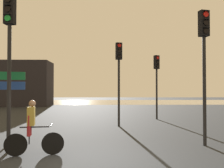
{
  "coord_description": "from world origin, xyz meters",
  "views": [
    {
      "loc": [
        0.18,
        -6.58,
        1.91
      ],
      "look_at": [
        0.5,
        5.0,
        2.2
      ],
      "focal_mm": 40.0,
      "sensor_mm": 36.0,
      "label": 1
    }
  ],
  "objects_px": {
    "traffic_light_far_right": "(157,75)",
    "traffic_light_center": "(119,68)",
    "traffic_light_near_right": "(204,52)",
    "direction_sign_post": "(8,94)",
    "traffic_light_near_left": "(9,44)",
    "cyclist": "(32,127)"
  },
  "relations": [
    {
      "from": "traffic_light_near_right",
      "to": "direction_sign_post",
      "type": "xyz_separation_m",
      "value": [
        -6.79,
        0.18,
        -1.45
      ]
    },
    {
      "from": "traffic_light_near_left",
      "to": "cyclist",
      "type": "distance_m",
      "value": 2.71
    },
    {
      "from": "traffic_light_far_right",
      "to": "traffic_light_center",
      "type": "bearing_deg",
      "value": 23.64
    },
    {
      "from": "traffic_light_near_right",
      "to": "traffic_light_far_right",
      "type": "distance_m",
      "value": 7.83
    },
    {
      "from": "traffic_light_near_left",
      "to": "cyclist",
      "type": "height_order",
      "value": "traffic_light_near_left"
    },
    {
      "from": "traffic_light_center",
      "to": "cyclist",
      "type": "bearing_deg",
      "value": 52.52
    },
    {
      "from": "traffic_light_center",
      "to": "cyclist",
      "type": "distance_m",
      "value": 6.92
    },
    {
      "from": "traffic_light_near_right",
      "to": "cyclist",
      "type": "relative_size",
      "value": 2.76
    },
    {
      "from": "traffic_light_near_right",
      "to": "direction_sign_post",
      "type": "height_order",
      "value": "traffic_light_near_right"
    },
    {
      "from": "traffic_light_far_right",
      "to": "cyclist",
      "type": "bearing_deg",
      "value": 32.77
    },
    {
      "from": "traffic_light_far_right",
      "to": "traffic_light_center",
      "type": "distance_m",
      "value": 4.1
    },
    {
      "from": "traffic_light_far_right",
      "to": "traffic_light_near_left",
      "type": "relative_size",
      "value": 0.87
    },
    {
      "from": "traffic_light_far_right",
      "to": "traffic_light_near_left",
      "type": "distance_m",
      "value": 10.69
    },
    {
      "from": "traffic_light_near_right",
      "to": "traffic_light_far_right",
      "type": "height_order",
      "value": "traffic_light_near_right"
    },
    {
      "from": "cyclist",
      "to": "traffic_light_far_right",
      "type": "bearing_deg",
      "value": 139.39
    },
    {
      "from": "direction_sign_post",
      "to": "traffic_light_center",
      "type": "bearing_deg",
      "value": -145.44
    },
    {
      "from": "traffic_light_center",
      "to": "direction_sign_post",
      "type": "relative_size",
      "value": 1.71
    },
    {
      "from": "traffic_light_center",
      "to": "traffic_light_near_right",
      "type": "bearing_deg",
      "value": 108.36
    },
    {
      "from": "traffic_light_near_right",
      "to": "traffic_light_near_left",
      "type": "height_order",
      "value": "traffic_light_near_left"
    },
    {
      "from": "traffic_light_near_right",
      "to": "traffic_light_center",
      "type": "height_order",
      "value": "traffic_light_near_right"
    },
    {
      "from": "traffic_light_near_left",
      "to": "traffic_light_center",
      "type": "relative_size",
      "value": 1.09
    },
    {
      "from": "traffic_light_near_right",
      "to": "traffic_light_center",
      "type": "xyz_separation_m",
      "value": [
        -2.71,
        4.73,
        -0.15
      ]
    }
  ]
}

